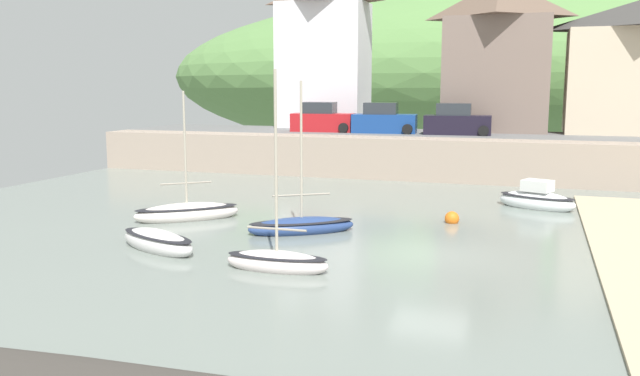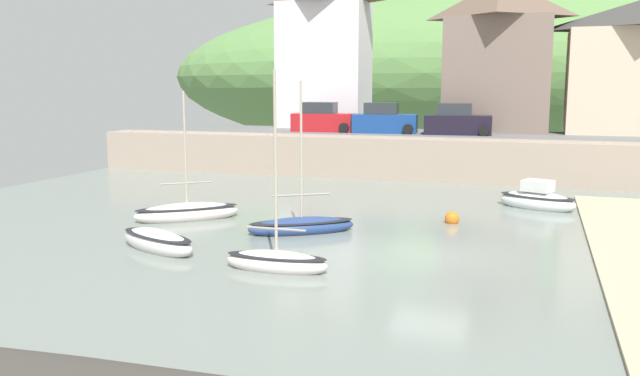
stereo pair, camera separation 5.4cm
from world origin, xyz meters
The scene contains 15 objects.
ground centered at (1.40, -9.56, 0.16)m, with size 48.00×41.00×0.61m.
quay_seawall centered at (0.00, 17.50, 1.36)m, with size 48.00×9.40×2.40m.
hillside_backdrop centered at (0.24, 55.20, 6.45)m, with size 80.00×44.00×18.42m.
waterfront_building_left centered at (-11.87, 25.20, 7.87)m, with size 6.50×4.36×10.74m.
waterfront_building_centre centered at (0.40, 25.20, 7.47)m, with size 7.03×6.09×9.96m.
waterfront_building_right centered at (9.06, 25.20, 6.64)m, with size 8.89×6.04×8.36m.
rowboat_small_beached centered at (-5.08, 1.54, 0.26)m, with size 4.07×3.29×5.78m.
sailboat_nearest_shore centered at (-4.06, -3.46, 0.29)m, with size 3.22×1.05×6.09m.
dinghy_open_wooden centered at (3.26, 9.54, 0.37)m, with size 3.75×2.61×1.48m.
fishing_boat_green centered at (-10.37, 2.34, 0.29)m, with size 4.12×3.72×5.43m.
sailboat_far_left centered at (-8.76, -2.45, 0.27)m, with size 3.70×2.41×0.90m.
parked_car_near_slipway centered at (-10.52, 20.70, 3.20)m, with size 4.20×1.96×1.95m.
parked_car_by_wall centered at (-6.33, 20.70, 3.20)m, with size 4.24×2.08×1.95m.
parked_car_end_of_row centered at (-1.67, 20.70, 3.20)m, with size 4.20×1.96×1.95m.
mooring_buoy centered at (0.05, 5.07, 0.17)m, with size 0.58×0.58×0.58m.
Camera 1 is at (3.10, -21.09, 5.45)m, focal length 36.91 mm.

